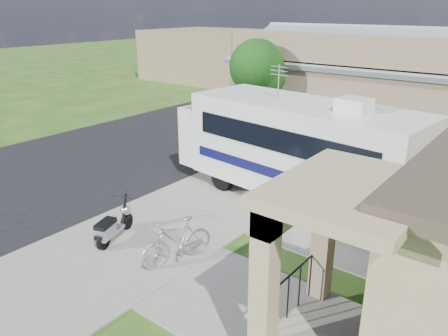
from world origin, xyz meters
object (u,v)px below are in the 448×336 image
Objects in this scene: motorhome at (294,146)px; garden_hose at (301,308)px; shrub at (423,234)px; pickup_truck at (263,101)px; bicycle at (177,243)px; van at (310,85)px; scooter at (113,226)px.

motorhome is 22.80× the size of garden_hose.
shrub is at bearing 58.07° from garden_hose.
motorhome is 1.30× the size of pickup_truck.
bicycle is (-0.22, -5.09, -1.22)m from motorhome.
van is at bearing 124.26° from shrub.
scooter is (-6.79, -3.07, -0.77)m from shrub.
scooter is at bearing -153.73° from bicycle.
pickup_truck reaches higher than bicycle.
pickup_truck is at bearing -97.87° from van.
van is (-11.80, 17.32, -0.33)m from shrub.
motorhome reaches higher than garden_hose.
motorhome is 5.24m from bicycle.
motorhome is at bearing 105.14° from bicycle.
bicycle is at bearing -10.55° from scooter.
van reaches higher than bicycle.
garden_hose is (5.24, 0.59, -0.39)m from scooter.
van reaches higher than garden_hose.
pickup_truck is at bearing 89.01° from scooter.
garden_hose is (9.94, -13.65, -0.81)m from pickup_truck.
van is 17.35× the size of garden_hose.
van is (-5.01, 20.39, 0.44)m from scooter.
shrub reaches higher than bicycle.
pickup_truck is at bearing 135.80° from shrub.
pickup_truck is at bearing 133.38° from bicycle.
scooter is 5.29m from garden_hose.
scooter is 0.85× the size of bicycle.
motorhome is at bearing 121.85° from garden_hose.
shrub is at bearing 5.09° from scooter.
scooter is 4.31× the size of garden_hose.
bicycle is at bearing 103.98° from pickup_truck.
bicycle is 3.25m from garden_hose.
pickup_truck reaches higher than scooter.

